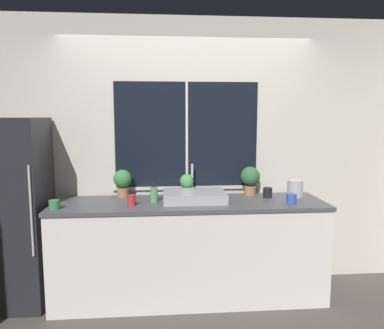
# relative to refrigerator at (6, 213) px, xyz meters

# --- Properties ---
(ground_plane) EXTENTS (14.00, 14.00, 0.00)m
(ground_plane) POSITION_rel_refrigerator_xyz_m (1.67, -0.36, -0.86)
(ground_plane) COLOR #4C4742
(wall_back) EXTENTS (8.00, 0.09, 2.70)m
(wall_back) POSITION_rel_refrigerator_xyz_m (1.67, 0.36, 0.49)
(wall_back) COLOR beige
(wall_back) RESTS_ON ground_plane
(wall_right) EXTENTS (0.06, 7.00, 2.70)m
(wall_right) POSITION_rel_refrigerator_xyz_m (3.98, 1.14, 0.49)
(wall_right) COLOR beige
(wall_right) RESTS_ON ground_plane
(counter) EXTENTS (2.53, 0.67, 0.94)m
(counter) POSITION_rel_refrigerator_xyz_m (1.67, -0.03, -0.39)
(counter) COLOR white
(counter) RESTS_ON ground_plane
(refrigerator) EXTENTS (0.72, 0.62, 1.71)m
(refrigerator) POSITION_rel_refrigerator_xyz_m (0.00, 0.00, 0.00)
(refrigerator) COLOR #232328
(refrigerator) RESTS_ON ground_plane
(sink) EXTENTS (0.58, 0.46, 0.32)m
(sink) POSITION_rel_refrigerator_xyz_m (1.72, -0.01, 0.12)
(sink) COLOR #ADADB2
(sink) RESTS_ON counter
(potted_plant_left) EXTENTS (0.18, 0.18, 0.27)m
(potted_plant_left) POSITION_rel_refrigerator_xyz_m (1.03, 0.22, 0.24)
(potted_plant_left) COLOR #9E6B4C
(potted_plant_left) RESTS_ON counter
(potted_plant_center) EXTENTS (0.14, 0.14, 0.22)m
(potted_plant_center) POSITION_rel_refrigerator_xyz_m (1.66, 0.22, 0.19)
(potted_plant_center) COLOR #9E6B4C
(potted_plant_center) RESTS_ON counter
(potted_plant_right) EXTENTS (0.19, 0.19, 0.29)m
(potted_plant_right) POSITION_rel_refrigerator_xyz_m (2.31, 0.22, 0.25)
(potted_plant_right) COLOR #9E6B4C
(potted_plant_right) RESTS_ON counter
(soap_bottle) EXTENTS (0.07, 0.07, 0.18)m
(soap_bottle) POSITION_rel_refrigerator_xyz_m (1.34, -0.03, 0.15)
(soap_bottle) COLOR #519E5B
(soap_bottle) RESTS_ON counter
(mug_green) EXTENTS (0.09, 0.09, 0.08)m
(mug_green) POSITION_rel_refrigerator_xyz_m (0.49, -0.22, 0.12)
(mug_green) COLOR #38844C
(mug_green) RESTS_ON counter
(mug_red) EXTENTS (0.07, 0.07, 0.10)m
(mug_red) POSITION_rel_refrigerator_xyz_m (1.14, -0.15, 0.13)
(mug_red) COLOR #B72D28
(mug_red) RESTS_ON counter
(mug_blue) EXTENTS (0.09, 0.09, 0.09)m
(mug_blue) POSITION_rel_refrigerator_xyz_m (2.60, -0.18, 0.12)
(mug_blue) COLOR #3351AD
(mug_blue) RESTS_ON counter
(mug_black) EXTENTS (0.09, 0.09, 0.10)m
(mug_black) POSITION_rel_refrigerator_xyz_m (2.45, 0.08, 0.13)
(mug_black) COLOR black
(mug_black) RESTS_ON counter
(kettle) EXTENTS (0.15, 0.15, 0.18)m
(kettle) POSITION_rel_refrigerator_xyz_m (2.73, 0.09, 0.17)
(kettle) COLOR #B2B2B7
(kettle) RESTS_ON counter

